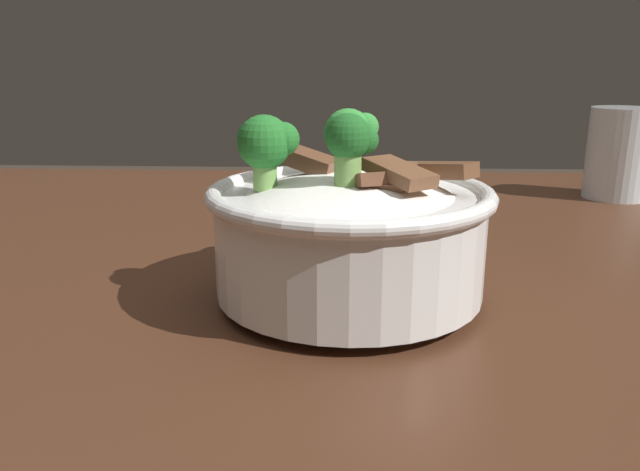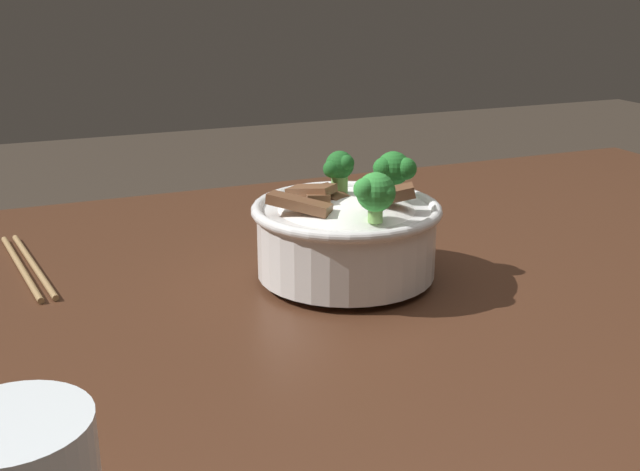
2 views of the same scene
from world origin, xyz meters
The scene contains 3 objects.
dining_table centered at (0.00, 0.00, 0.65)m, with size 1.42×0.98×0.77m.
rice_bowl centered at (0.07, -0.06, 0.83)m, with size 0.21×0.21×0.14m.
drinking_glass centered at (0.41, 0.31, 0.82)m, with size 0.08×0.08×0.12m.
Camera 1 is at (0.07, -0.49, 0.95)m, focal length 34.64 mm.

